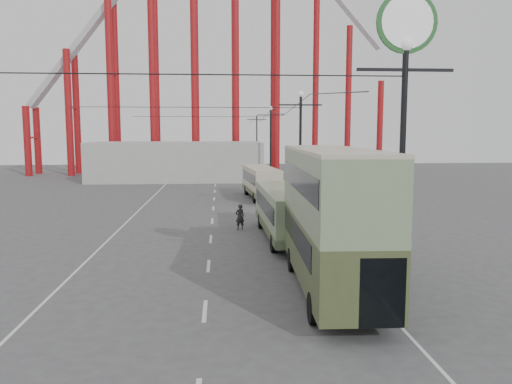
{
  "coord_description": "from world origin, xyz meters",
  "views": [
    {
      "loc": [
        -0.42,
        -19.11,
        6.3
      ],
      "look_at": [
        1.56,
        8.21,
        3.0
      ],
      "focal_mm": 35.0,
      "sensor_mm": 36.0,
      "label": 1
    }
  ],
  "objects": [
    {
      "name": "fairground_shed",
      "position": [
        -6.0,
        47.0,
        2.5
      ],
      "size": [
        22.0,
        10.0,
        5.0
      ],
      "primitive_type": "cube",
      "color": "#9E9E99",
      "rests_on": "ground"
    },
    {
      "name": "pedestrian",
      "position": [
        0.84,
        12.74,
        0.84
      ],
      "size": [
        0.71,
        0.59,
        1.67
      ],
      "primitive_type": "imported",
      "rotation": [
        0.0,
        0.0,
        3.49
      ],
      "color": "black",
      "rests_on": "ground"
    },
    {
      "name": "road_markings",
      "position": [
        -0.86,
        19.7,
        0.01
      ],
      "size": [
        12.52,
        120.0,
        0.01
      ],
      "color": "silver",
      "rests_on": "ground"
    },
    {
      "name": "double_decker_bus",
      "position": [
        3.91,
        -0.11,
        3.17
      ],
      "size": [
        2.99,
        10.62,
        5.66
      ],
      "rotation": [
        0.0,
        0.0,
        -0.03
      ],
      "color": "#3F4726",
      "rests_on": "ground"
    },
    {
      "name": "lamp_post_near",
      "position": [
        5.6,
        -3.0,
        7.86
      ],
      "size": [
        3.2,
        0.44,
        10.8
      ],
      "color": "black",
      "rests_on": "ground"
    },
    {
      "name": "lamp_post_far",
      "position": [
        5.6,
        40.0,
        4.68
      ],
      "size": [
        3.2,
        0.44,
        9.32
      ],
      "color": "black",
      "rests_on": "ground"
    },
    {
      "name": "single_decker_green",
      "position": [
        3.35,
        9.95,
        1.67
      ],
      "size": [
        2.63,
        10.49,
        2.95
      ],
      "rotation": [
        0.0,
        0.0,
        0.02
      ],
      "color": "gray",
      "rests_on": "ground"
    },
    {
      "name": "lamp_post_mid",
      "position": [
        5.6,
        18.0,
        4.68
      ],
      "size": [
        3.2,
        0.44,
        9.32
      ],
      "color": "black",
      "rests_on": "ground"
    },
    {
      "name": "ground",
      "position": [
        0.0,
        0.0,
        0.0
      ],
      "size": [
        160.0,
        160.0,
        0.0
      ],
      "primitive_type": "plane",
      "color": "#47474A",
      "rests_on": "ground"
    },
    {
      "name": "single_decker_cream",
      "position": [
        3.48,
        28.1,
        1.66
      ],
      "size": [
        3.15,
        9.66,
        2.95
      ],
      "rotation": [
        0.0,
        0.0,
        0.08
      ],
      "color": "#C0B49A",
      "rests_on": "ground"
    },
    {
      "name": "roller_coaster",
      "position": [
        -2.49,
        56.89,
        22.92
      ],
      "size": [
        52.95,
        5.0,
        55.48
      ],
      "color": "maroon",
      "rests_on": "ground"
    },
    {
      "name": "lamp_post_distant",
      "position": [
        5.6,
        62.0,
        4.68
      ],
      "size": [
        3.2,
        0.44,
        9.32
      ],
      "color": "black",
      "rests_on": "ground"
    }
  ]
}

